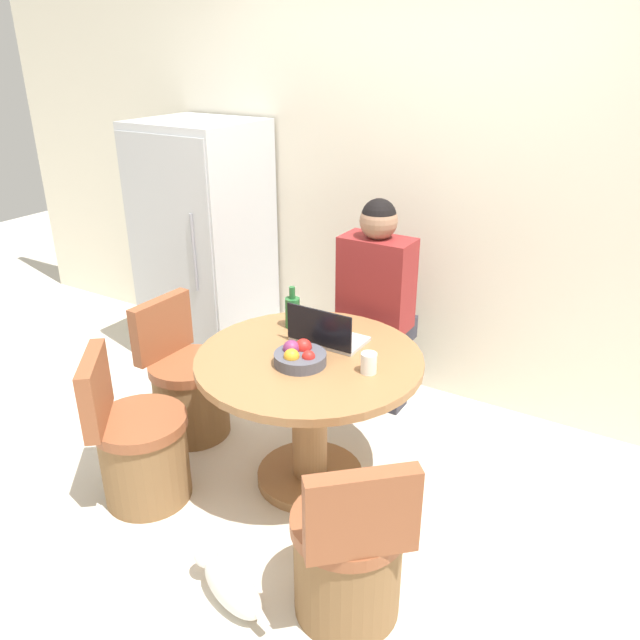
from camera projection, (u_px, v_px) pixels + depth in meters
ground_plane at (277, 508)px, 3.05m from camera, size 12.00×12.00×0.00m
wall_back at (416, 186)px, 3.69m from camera, size 7.00×0.06×2.60m
refrigerator at (205, 246)px, 4.23m from camera, size 0.74×0.69×1.64m
dining_table at (309, 397)px, 3.05m from camera, size 1.09×1.09×0.72m
chair_left_side at (188, 390)px, 3.55m from camera, size 0.45×0.45×0.79m
chair_near_left_corner at (140, 450)px, 3.02m from camera, size 0.51×0.51×0.79m
chair_near_right_corner at (349, 558)px, 2.39m from camera, size 0.51×0.52×0.79m
person_seated at (379, 302)px, 3.55m from camera, size 0.40×0.37×1.33m
laptop at (326, 335)px, 3.07m from camera, size 0.36×0.22×0.20m
fruit_bowl at (299, 356)px, 2.87m from camera, size 0.24×0.24×0.10m
coffee_cup at (369, 363)px, 2.79m from camera, size 0.07×0.07×0.10m
bottle at (293, 312)px, 3.22m from camera, size 0.08×0.08×0.22m
cat at (230, 584)px, 2.50m from camera, size 0.46×0.22×0.19m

